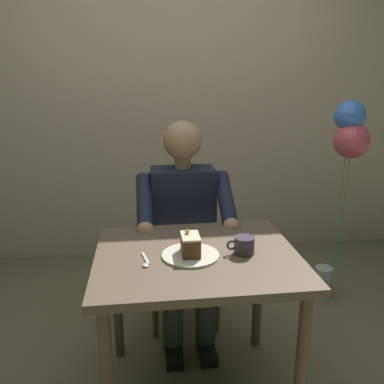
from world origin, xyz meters
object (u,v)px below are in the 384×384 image
(coffee_cup, at_px, (244,245))
(chair, at_px, (182,238))
(cake_slice, at_px, (190,245))
(dessert_spoon, at_px, (145,262))
(dining_table, at_px, (197,274))
(seated_person, at_px, (184,226))
(balloon_display, at_px, (346,158))

(coffee_cup, bearing_deg, chair, -74.46)
(coffee_cup, bearing_deg, cake_slice, -0.30)
(dessert_spoon, bearing_deg, dining_table, -163.97)
(chair, relative_size, coffee_cup, 7.36)
(dining_table, relative_size, coffee_cup, 7.16)
(chair, xyz_separation_m, coffee_cup, (-0.20, 0.72, 0.26))
(chair, distance_m, coffee_cup, 0.79)
(seated_person, xyz_separation_m, coffee_cup, (-0.20, 0.55, 0.11))
(chair, relative_size, seated_person, 0.73)
(dining_table, height_order, cake_slice, cake_slice)
(seated_person, bearing_deg, coffee_cup, 110.08)
(coffee_cup, bearing_deg, dessert_spoon, 5.34)
(dining_table, relative_size, chair, 0.97)
(dining_table, bearing_deg, cake_slice, 36.21)
(coffee_cup, xyz_separation_m, dessert_spoon, (0.42, 0.04, -0.04))
(seated_person, relative_size, dessert_spoon, 8.60)
(dining_table, xyz_separation_m, coffee_cup, (-0.20, 0.02, 0.14))
(cake_slice, height_order, balloon_display, balloon_display)
(seated_person, xyz_separation_m, cake_slice, (0.03, 0.55, 0.13))
(seated_person, bearing_deg, chair, -90.00)
(dessert_spoon, bearing_deg, coffee_cup, -174.66)
(cake_slice, bearing_deg, coffee_cup, 179.70)
(coffee_cup, bearing_deg, balloon_display, -138.42)
(dessert_spoon, height_order, balloon_display, balloon_display)
(dining_table, distance_m, chair, 0.71)
(chair, height_order, dessert_spoon, chair)
(dining_table, bearing_deg, chair, -90.00)
(balloon_display, bearing_deg, cake_slice, 34.61)
(seated_person, xyz_separation_m, balloon_display, (-1.02, -0.18, 0.33))
(coffee_cup, bearing_deg, seated_person, -69.92)
(chair, height_order, coffee_cup, chair)
(seated_person, height_order, cake_slice, seated_person)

